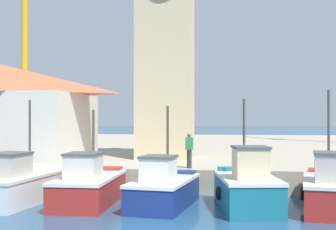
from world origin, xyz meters
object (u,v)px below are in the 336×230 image
Objects in this scene: clock_tower at (166,31)px; port_crane_near at (25,61)px; fishing_boat_mid_right at (247,188)px; fishing_boat_right_inner at (329,190)px; dock_worker_near_tower at (189,150)px; fishing_boat_left_inner at (21,184)px; fishing_boat_mid_left at (89,186)px; fishing_boat_center at (163,189)px.

port_crane_near is (-13.29, 10.83, -0.22)m from clock_tower.
fishing_boat_right_inner reaches higher than fishing_boat_mid_right.
fishing_boat_mid_right is 2.72× the size of dock_worker_near_tower.
dock_worker_near_tower is at bearing 27.39° from fishing_boat_left_inner.
dock_worker_near_tower is (-2.44, 3.71, 1.12)m from fishing_boat_mid_right.
port_crane_near is (-11.41, 19.34, 7.37)m from fishing_boat_mid_left.
fishing_boat_right_inner reaches higher than fishing_boat_center.
port_crane_near is at bearing 140.84° from clock_tower.
fishing_boat_mid_left is 0.31× the size of clock_tower.
clock_tower is 9.45× the size of dock_worker_near_tower.
fishing_boat_mid_right is 0.29× the size of clock_tower.
dock_worker_near_tower is at bearing 147.10° from fishing_boat_right_inner.
fishing_boat_mid_right is 27.31m from port_crane_near.
dock_worker_near_tower is (15.07, -15.94, -6.16)m from port_crane_near.
fishing_boat_left_inner is 1.11× the size of fishing_boat_mid_left.
fishing_boat_right_inner is 6.56m from dock_worker_near_tower.
fishing_boat_left_inner is 0.28× the size of port_crane_near.
fishing_boat_mid_right reaches higher than fishing_boat_center.
port_crane_near is (-17.51, 19.65, 7.28)m from fishing_boat_mid_right.
fishing_boat_right_inner is (9.07, -0.11, 0.04)m from fishing_boat_mid_left.
dock_worker_near_tower is (3.66, 3.40, 1.21)m from fishing_boat_mid_left.
fishing_boat_left_inner reaches higher than fishing_boat_mid_right.
port_crane_near reaches higher than fishing_boat_mid_left.
port_crane_near is 22.78m from dock_worker_near_tower.
fishing_boat_right_inner is (2.98, 0.21, -0.05)m from fishing_boat_mid_right.
fishing_boat_left_inner reaches higher than dock_worker_near_tower.
fishing_boat_center is at bearing -100.56° from dock_worker_near_tower.
fishing_boat_mid_right is at bearing -48.31° from port_crane_near.
fishing_boat_mid_right is at bearing -2.98° from fishing_boat_mid_left.
fishing_boat_center is (5.81, -0.27, -0.03)m from fishing_boat_left_inner.
fishing_boat_mid_right is at bearing -64.48° from clock_tower.
fishing_boat_right_inner is at bearing -43.51° from port_crane_near.
dock_worker_near_tower is (1.77, -5.11, -6.38)m from clock_tower.
fishing_boat_left_inner is at bearing -152.61° from dock_worker_near_tower.
clock_tower is at bearing 97.15° from fishing_boat_center.
fishing_boat_center is at bearing -53.67° from port_crane_near.
fishing_boat_mid_right reaches higher than dock_worker_near_tower.
fishing_boat_right_inner is at bearing -0.68° from fishing_boat_mid_left.
fishing_boat_mid_right is 12.32m from clock_tower.
fishing_boat_center is 6.09m from fishing_boat_right_inner.
fishing_boat_center is at bearing -82.85° from clock_tower.
clock_tower is (-7.19, 8.62, 7.56)m from fishing_boat_right_inner.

